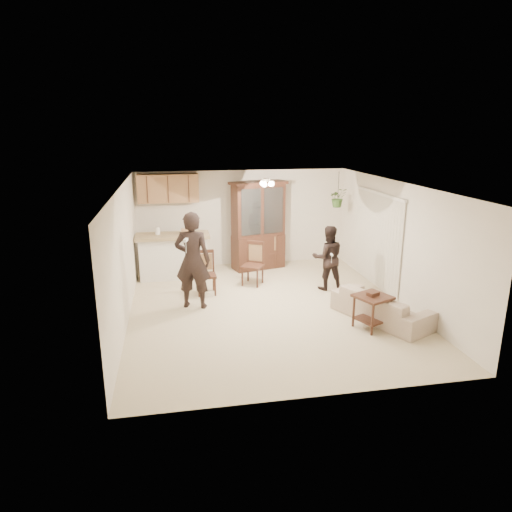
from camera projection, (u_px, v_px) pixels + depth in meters
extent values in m
plane|color=beige|center=(268.00, 308.00, 9.31)|extent=(6.50, 6.50, 0.00)
cube|color=white|center=(269.00, 185.00, 8.64)|extent=(5.50, 6.50, 0.02)
cube|color=beige|center=(243.00, 218.00, 12.05)|extent=(5.50, 0.02, 2.50)
cube|color=beige|center=(320.00, 312.00, 5.90)|extent=(5.50, 0.02, 2.50)
cube|color=beige|center=(124.00, 256.00, 8.49)|extent=(0.02, 6.50, 2.50)
cube|color=beige|center=(398.00, 243.00, 9.46)|extent=(0.02, 6.50, 2.50)
cube|color=white|center=(174.00, 258.00, 11.08)|extent=(1.60, 0.55, 1.00)
cube|color=#9F8A5F|center=(172.00, 236.00, 10.93)|extent=(1.75, 0.70, 0.08)
cube|color=olive|center=(168.00, 188.00, 11.32)|extent=(1.50, 0.34, 0.70)
imported|color=#335522|center=(338.00, 198.00, 11.49)|extent=(0.43, 0.37, 0.48)
cylinder|color=#29241E|center=(338.00, 185.00, 11.40)|extent=(0.01, 0.01, 0.65)
imported|color=beige|center=(381.00, 302.00, 8.64)|extent=(1.45, 2.01, 0.73)
imported|color=black|center=(193.00, 265.00, 9.14)|extent=(0.75, 0.60, 1.80)
imported|color=black|center=(328.00, 260.00, 10.25)|extent=(0.71, 0.58, 1.35)
cube|color=#351C13|center=(258.00, 252.00, 11.88)|extent=(1.41, 0.84, 0.88)
cube|color=#351C13|center=(258.00, 210.00, 11.58)|extent=(1.39, 0.78, 1.32)
cube|color=#AFBCBF|center=(258.00, 210.00, 11.58)|extent=(1.11, 0.31, 1.15)
cube|color=#351C13|center=(258.00, 183.00, 11.40)|extent=(1.52, 0.89, 0.07)
cube|color=#351C13|center=(373.00, 297.00, 8.23)|extent=(0.75, 0.75, 0.05)
cube|color=#351C13|center=(371.00, 319.00, 8.35)|extent=(0.63, 0.63, 0.03)
cube|color=#351C13|center=(373.00, 294.00, 8.21)|extent=(0.24, 0.21, 0.07)
cube|color=#351C13|center=(206.00, 275.00, 10.00)|extent=(0.43, 0.43, 0.05)
cube|color=#A57952|center=(206.00, 264.00, 9.93)|extent=(0.31, 0.04, 0.37)
cube|color=#351C13|center=(205.00, 254.00, 9.86)|extent=(0.39, 0.04, 0.07)
cube|color=#351C13|center=(253.00, 266.00, 10.59)|extent=(0.61, 0.61, 0.05)
cube|color=#A57952|center=(253.00, 255.00, 10.52)|extent=(0.30, 0.20, 0.39)
cube|color=#351C13|center=(253.00, 244.00, 10.45)|extent=(0.37, 0.24, 0.08)
cube|color=#351C13|center=(267.00, 252.00, 11.93)|extent=(0.47, 0.47, 0.05)
cube|color=#A57952|center=(268.00, 242.00, 11.86)|extent=(0.31, 0.07, 0.36)
cube|color=#351C13|center=(268.00, 233.00, 11.79)|extent=(0.38, 0.08, 0.07)
cube|color=white|center=(186.00, 240.00, 8.53)|extent=(0.10, 0.18, 0.05)
cube|color=white|center=(332.00, 255.00, 9.86)|extent=(0.05, 0.13, 0.04)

